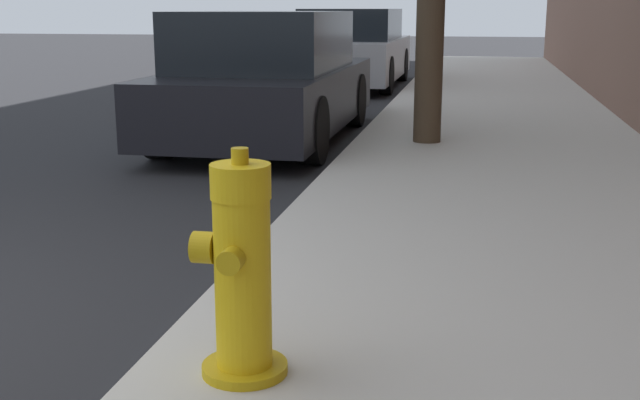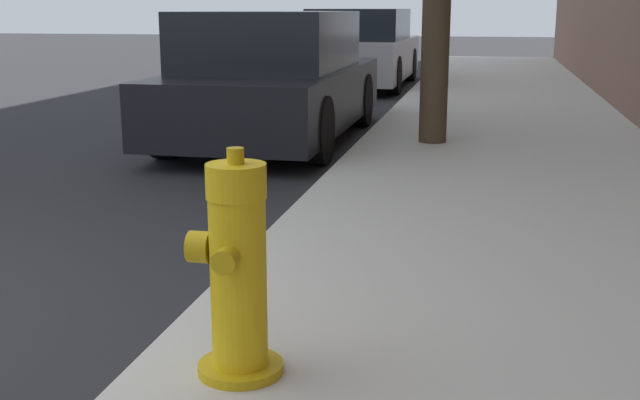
% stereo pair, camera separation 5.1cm
% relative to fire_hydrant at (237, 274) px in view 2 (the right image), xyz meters
% --- Properties ---
extents(fire_hydrant, '(0.33, 0.33, 0.82)m').
position_rel_fire_hydrant_xyz_m(fire_hydrant, '(0.00, 0.00, 0.00)').
color(fire_hydrant, '#C39C11').
rests_on(fire_hydrant, sidewalk_slab).
extents(parked_car_near, '(1.70, 4.10, 1.39)m').
position_rel_fire_hydrant_xyz_m(parked_car_near, '(-1.44, 5.84, 0.15)').
color(parked_car_near, black).
rests_on(parked_car_near, ground_plane).
extents(parked_car_mid, '(1.73, 4.37, 1.41)m').
position_rel_fire_hydrant_xyz_m(parked_car_mid, '(-1.50, 12.21, 0.17)').
color(parked_car_mid, '#B7B7BC').
rests_on(parked_car_mid, ground_plane).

